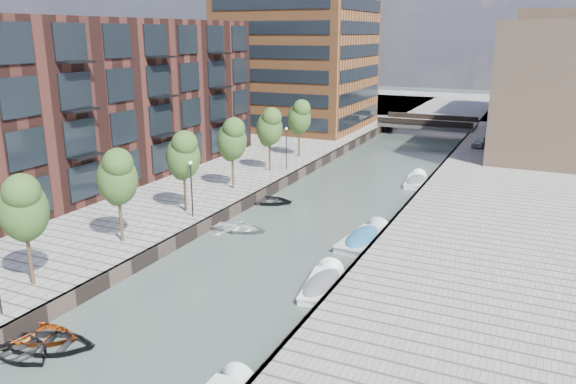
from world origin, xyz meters
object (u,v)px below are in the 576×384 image
Objects in this scene: car at (480,142)px; sloop_3 at (240,231)px; tree_1 at (23,206)px; tree_4 at (232,138)px; bridge at (428,123)px; sloop_2 at (38,339)px; sloop_0 at (20,353)px; tree_6 at (299,116)px; sloop_1 at (51,348)px; motorboat_1 at (323,283)px; sloop_4 at (266,203)px; tree_3 at (183,154)px; tree_5 at (269,126)px; motorboat_3 at (365,238)px; motorboat_4 at (416,181)px; tree_2 at (117,176)px.

sloop_3 is at bearing -100.71° from car.
tree_1 and tree_4 have the same top height.
sloop_2 is (-5.26, -63.76, -1.39)m from bridge.
bridge is 41.08m from tree_4.
car is at bearing -0.95° from sloop_0.
tree_6 reaches higher than sloop_1.
sloop_0 is at bearing -128.97° from motorboat_1.
sloop_3 is at bearing -94.89° from bridge.
car reaches higher than sloop_2.
bridge is at bearing -17.40° from sloop_2.
tree_6 is at bearing 2.74° from sloop_4.
tree_5 is at bearing 90.00° from tree_3.
motorboat_1 is (13.34, -19.87, -5.11)m from tree_5.
motorboat_1 is at bearing -57.30° from sloop_1.
tree_4 is 25.10m from sloop_1.
motorboat_1 is at bearing -55.55° from sloop_2.
sloop_0 is 22.29m from motorboat_3.
sloop_3 is at bearing -114.65° from motorboat_4.
sloop_1 is 53.30m from car.
tree_5 is (0.00, 28.00, 0.00)m from tree_1.
motorboat_1 is (13.34, -26.87, -5.11)m from tree_6.
sloop_1 is 0.95× the size of sloop_4.
sloop_2 is 0.81× the size of motorboat_4.
car is at bearing 84.77° from motorboat_1.
tree_6 is at bearing 171.11° from motorboat_4.
car is at bearing 75.93° from motorboat_4.
sloop_1 is 14.36m from motorboat_1.
motorboat_4 reaches higher than sloop_3.
sloop_1 is 1.25m from sloop_2.
motorboat_3 reaches higher than sloop_3.
motorboat_3 is at bearing -12.73° from sloop_0.
bridge is at bearing -22.57° from sloop_1.
tree_6 is 1.76× the size of car.
tree_2 is at bearing -116.81° from motorboat_4.
sloop_4 is at bearing -107.58° from car.
tree_3 is (0.00, 14.00, 0.00)m from tree_1.
tree_3 reaches higher than motorboat_3.
tree_3 is 1.44× the size of sloop_3.
car is at bearing -27.72° from sloop_2.
tree_6 is 38.26m from sloop_2.
tree_1 is 1.00× the size of tree_4.
tree_1 is at bearing -90.00° from tree_4.
tree_3 is 1.45× the size of sloop_0.
sloop_4 is 1.34× the size of car.
tree_3 is 18.47m from sloop_1.
motorboat_1 is at bearing -90.08° from motorboat_3.
tree_6 is at bearing 5.58° from sloop_3.
tree_3 is at bearing -90.00° from tree_4.
sloop_3 is at bearing -178.71° from sloop_4.
bridge is 64.27m from sloop_1.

